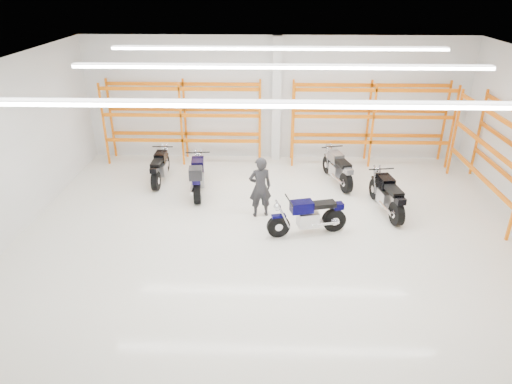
{
  "coord_description": "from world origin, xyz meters",
  "views": [
    {
      "loc": [
        -0.27,
        -10.59,
        6.36
      ],
      "look_at": [
        -0.59,
        0.5,
        1.08
      ],
      "focal_mm": 32.0,
      "sensor_mm": 36.0,
      "label": 1
    }
  ],
  "objects_px": {
    "motorcycle_main": "(311,217)",
    "motorcycle_back_c": "(338,169)",
    "motorcycle_back_a": "(160,168)",
    "motorcycle_back_d": "(387,196)",
    "standing_man": "(260,187)",
    "motorcycle_back_b": "(198,177)",
    "structural_column": "(277,100)"
  },
  "relations": [
    {
      "from": "motorcycle_back_a",
      "to": "motorcycle_back_b",
      "type": "height_order",
      "value": "motorcycle_back_b"
    },
    {
      "from": "motorcycle_back_d",
      "to": "motorcycle_main",
      "type": "bearing_deg",
      "value": -151.76
    },
    {
      "from": "motorcycle_back_c",
      "to": "structural_column",
      "type": "height_order",
      "value": "structural_column"
    },
    {
      "from": "motorcycle_main",
      "to": "structural_column",
      "type": "bearing_deg",
      "value": 98.93
    },
    {
      "from": "motorcycle_back_b",
      "to": "structural_column",
      "type": "distance_m",
      "value": 4.43
    },
    {
      "from": "standing_man",
      "to": "motorcycle_back_a",
      "type": "bearing_deg",
      "value": -48.3
    },
    {
      "from": "motorcycle_back_a",
      "to": "structural_column",
      "type": "distance_m",
      "value": 4.88
    },
    {
      "from": "motorcycle_main",
      "to": "motorcycle_back_a",
      "type": "relative_size",
      "value": 1.01
    },
    {
      "from": "motorcycle_back_d",
      "to": "standing_man",
      "type": "distance_m",
      "value": 3.74
    },
    {
      "from": "motorcycle_back_b",
      "to": "motorcycle_back_d",
      "type": "xyz_separation_m",
      "value": [
        5.72,
        -1.09,
        -0.07
      ]
    },
    {
      "from": "structural_column",
      "to": "motorcycle_back_d",
      "type": "bearing_deg",
      "value": -53.58
    },
    {
      "from": "standing_man",
      "to": "structural_column",
      "type": "bearing_deg",
      "value": -110.32
    },
    {
      "from": "motorcycle_main",
      "to": "structural_column",
      "type": "relative_size",
      "value": 0.48
    },
    {
      "from": "standing_man",
      "to": "motorcycle_back_d",
      "type": "bearing_deg",
      "value": 169.99
    },
    {
      "from": "motorcycle_main",
      "to": "motorcycle_back_b",
      "type": "bearing_deg",
      "value": 145.33
    },
    {
      "from": "motorcycle_main",
      "to": "motorcycle_back_b",
      "type": "height_order",
      "value": "motorcycle_back_b"
    },
    {
      "from": "motorcycle_back_b",
      "to": "motorcycle_back_c",
      "type": "relative_size",
      "value": 1.11
    },
    {
      "from": "motorcycle_back_a",
      "to": "standing_man",
      "type": "xyz_separation_m",
      "value": [
        3.43,
        -2.32,
        0.41
      ]
    },
    {
      "from": "motorcycle_back_a",
      "to": "motorcycle_back_c",
      "type": "bearing_deg",
      "value": 0.14
    },
    {
      "from": "motorcycle_back_c",
      "to": "motorcycle_back_d",
      "type": "distance_m",
      "value": 2.36
    },
    {
      "from": "motorcycle_main",
      "to": "motorcycle_back_d",
      "type": "distance_m",
      "value": 2.65
    },
    {
      "from": "motorcycle_back_a",
      "to": "standing_man",
      "type": "bearing_deg",
      "value": -34.08
    },
    {
      "from": "structural_column",
      "to": "standing_man",
      "type": "bearing_deg",
      "value": -96.1
    },
    {
      "from": "motorcycle_back_b",
      "to": "motorcycle_back_d",
      "type": "relative_size",
      "value": 1.06
    },
    {
      "from": "motorcycle_main",
      "to": "motorcycle_back_c",
      "type": "distance_m",
      "value": 3.52
    },
    {
      "from": "motorcycle_back_c",
      "to": "motorcycle_back_d",
      "type": "xyz_separation_m",
      "value": [
        1.16,
        -2.06,
        0.02
      ]
    },
    {
      "from": "structural_column",
      "to": "motorcycle_back_b",
      "type": "bearing_deg",
      "value": -127.41
    },
    {
      "from": "motorcycle_back_d",
      "to": "motorcycle_back_c",
      "type": "bearing_deg",
      "value": 119.29
    },
    {
      "from": "motorcycle_back_b",
      "to": "standing_man",
      "type": "xyz_separation_m",
      "value": [
        2.01,
        -1.36,
        0.3
      ]
    },
    {
      "from": "motorcycle_back_a",
      "to": "motorcycle_back_b",
      "type": "relative_size",
      "value": 0.87
    },
    {
      "from": "motorcycle_back_b",
      "to": "motorcycle_main",
      "type": "bearing_deg",
      "value": -34.67
    },
    {
      "from": "motorcycle_back_a",
      "to": "motorcycle_back_c",
      "type": "xyz_separation_m",
      "value": [
        5.98,
        0.01,
        0.02
      ]
    }
  ]
}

